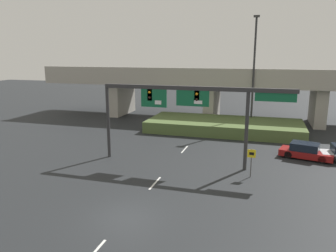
{
  "coord_description": "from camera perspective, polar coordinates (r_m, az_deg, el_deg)",
  "views": [
    {
      "loc": [
        7.12,
        -15.56,
        8.95
      ],
      "look_at": [
        0.0,
        8.2,
        3.47
      ],
      "focal_mm": 35.0,
      "sensor_mm": 36.0,
      "label": 1
    }
  ],
  "objects": [
    {
      "name": "overpass_bridge",
      "position": [
        45.81,
        7.74,
        7.4
      ],
      "size": [
        48.01,
        8.09,
        7.17
      ],
      "color": "#A39E93",
      "rests_on": "ground"
    },
    {
      "name": "grass_embankment",
      "position": [
        39.1,
        9.73,
        0.03
      ],
      "size": [
        17.73,
        7.46,
        1.29
      ],
      "color": "#4C6033",
      "rests_on": "ground"
    },
    {
      "name": "signal_gantry",
      "position": [
        26.16,
        3.21,
        4.25
      ],
      "size": [
        15.46,
        0.44,
        6.46
      ],
      "color": "#2D2D30",
      "rests_on": "ground"
    },
    {
      "name": "parked_sedan_near_right",
      "position": [
        31.04,
        22.87,
        -4.08
      ],
      "size": [
        4.67,
        2.81,
        1.37
      ],
      "rotation": [
        0.0,
        0.0,
        -0.25
      ],
      "color": "maroon",
      "rests_on": "ground"
    },
    {
      "name": "lane_markings",
      "position": [
        31.45,
        2.91,
        -4.08
      ],
      "size": [
        0.14,
        37.4,
        0.01
      ],
      "color": "silver",
      "rests_on": "ground"
    },
    {
      "name": "ground_plane",
      "position": [
        19.31,
        -7.26,
        -15.26
      ],
      "size": [
        160.0,
        160.0,
        0.0
      ],
      "primitive_type": "plane",
      "color": "black"
    },
    {
      "name": "highway_light_pole_near",
      "position": [
        41.06,
        14.71,
        9.4
      ],
      "size": [
        0.7,
        0.36,
        13.32
      ],
      "color": "#2D2D30",
      "rests_on": "ground"
    },
    {
      "name": "speed_limit_sign",
      "position": [
        24.87,
        14.3,
        -5.55
      ],
      "size": [
        0.6,
        0.11,
        2.18
      ],
      "color": "#4C4C4C",
      "rests_on": "ground"
    }
  ]
}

